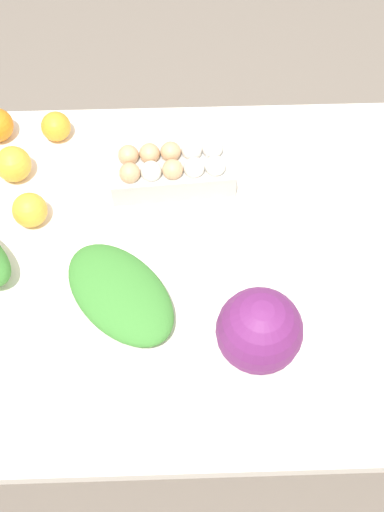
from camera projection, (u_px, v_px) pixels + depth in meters
ground_plane at (192, 401)px, 2.08m from camera, size 8.00×8.00×0.00m
dining_table at (192, 286)px, 1.52m from camera, size 1.47×0.85×0.77m
cabbage_purple at (259, 331)px, 1.27m from camera, size 0.16×0.16×0.16m
egg_carton at (172, 169)px, 1.51m from camera, size 0.27×0.13×0.09m
greens_bunch_kale at (120, 294)px, 1.36m from camera, size 0.29×0.30×0.06m
orange_0 at (13, 164)px, 1.52m from camera, size 0.08×0.08×0.08m
orange_3 at (30, 210)px, 1.46m from camera, size 0.07×0.07×0.07m
orange_4 at (56, 126)px, 1.59m from camera, size 0.07×0.07×0.07m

